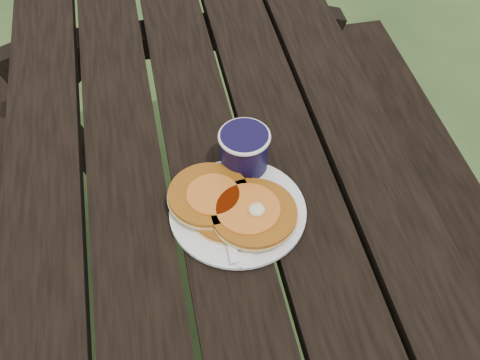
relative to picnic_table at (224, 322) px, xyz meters
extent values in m
cube|color=black|center=(0.00, 0.00, 0.36)|extent=(0.75, 1.80, 0.04)
cube|color=black|center=(0.55, 0.00, 0.06)|extent=(0.25, 1.80, 0.04)
cylinder|color=white|center=(0.03, 0.00, 0.39)|extent=(0.26, 0.26, 0.01)
cylinder|color=#A85B13|center=(0.02, 0.00, 0.40)|extent=(0.14, 0.14, 0.01)
cylinder|color=#A85B13|center=(-0.01, 0.03, 0.41)|extent=(0.14, 0.14, 0.01)
cylinder|color=#A85B13|center=(0.06, -0.02, 0.41)|extent=(0.15, 0.15, 0.01)
cylinder|color=#C5621C|center=(0.05, -0.02, 0.42)|extent=(0.11, 0.11, 0.00)
ellipsoid|color=#F4E59E|center=(0.06, -0.02, 0.42)|extent=(0.03, 0.03, 0.02)
cube|color=white|center=(0.07, -0.04, 0.39)|extent=(0.13, 0.15, 0.00)
cylinder|color=black|center=(0.06, 0.10, 0.43)|extent=(0.09, 0.09, 0.09)
torus|color=white|center=(0.06, 0.10, 0.47)|extent=(0.09, 0.09, 0.01)
cylinder|color=black|center=(0.06, 0.10, 0.46)|extent=(0.08, 0.08, 0.01)
camera|label=1|loc=(-0.09, -0.62, 1.21)|focal=45.00mm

